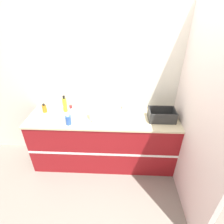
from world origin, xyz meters
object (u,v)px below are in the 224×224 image
paper_towel_roll (93,112)px  bottle_white_spray (72,113)px  bottle_blue (68,120)px  dish_rack (162,116)px  bottle_yellow (65,105)px  sink (126,114)px  bottle_amber (44,108)px

paper_towel_roll → bottle_white_spray: (-0.32, -0.01, -0.03)m
bottle_blue → dish_rack: bearing=7.6°
bottle_yellow → sink: bearing=-5.0°
sink → bottle_yellow: (-0.98, 0.09, 0.10)m
dish_rack → bottle_blue: 1.39m
bottle_amber → bottle_blue: size_ratio=0.86×
bottle_blue → bottle_white_spray: bottle_white_spray is taller
dish_rack → bottle_white_spray: size_ratio=1.58×
bottle_yellow → dish_rack: bearing=-6.8°
bottle_yellow → bottle_amber: (-0.33, -0.04, -0.06)m
bottle_amber → bottle_white_spray: size_ratio=0.59×
sink → paper_towel_roll: size_ratio=1.87×
paper_towel_roll → bottle_yellow: 0.55m
sink → bottle_amber: bearing=178.1°
bottle_blue → paper_towel_roll: bearing=20.1°
bottle_amber → bottle_white_spray: (0.50, -0.20, 0.04)m
sink → bottle_amber: 1.32m
bottle_amber → bottle_yellow: bearing=7.2°
sink → bottle_amber: size_ratio=3.45×
sink → bottle_yellow: bearing=175.0°
sink → bottle_blue: size_ratio=2.97×
dish_rack → bottle_amber: bearing=175.7°
dish_rack → bottle_blue: bearing=-172.4°
sink → bottle_amber: sink is taller
bottle_yellow → bottle_amber: 0.34m
bottle_blue → bottle_white_spray: size_ratio=0.69×
sink → bottle_blue: bearing=-161.5°
bottle_blue → bottle_white_spray: 0.13m
bottle_white_spray → sink: bearing=11.2°
bottle_white_spray → bottle_blue: bearing=-102.9°
sink → bottle_white_spray: size_ratio=2.05×
sink → dish_rack: bearing=-10.0°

